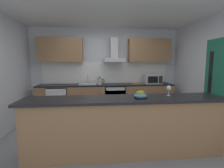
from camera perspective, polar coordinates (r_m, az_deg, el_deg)
The scene contains 18 objects.
ground at distance 3.75m, azimuth -0.04°, elevation -17.04°, with size 5.56×4.71×0.02m, color gray.
ceiling at distance 3.59m, azimuth -0.04°, elevation 24.72°, with size 5.56×4.71×0.02m, color white.
wall_back at distance 5.34m, azimuth -2.21°, elevation 4.71°, with size 5.56×0.12×2.60m, color silver.
wall_right at distance 4.35m, azimuth 32.34°, elevation 3.05°, with size 0.12×4.71×2.60m, color silver.
backsplash_tile at distance 5.27m, azimuth -2.16°, elevation 3.92°, with size 3.87×0.02×0.66m, color white.
counter_back at distance 5.07m, azimuth -1.87°, elevation -5.12°, with size 4.01×0.60×0.90m.
counter_island at distance 2.86m, azimuth 4.57°, elevation -14.14°, with size 3.31×0.64×0.97m.
upper_cabinets at distance 5.12m, azimuth -2.07°, elevation 11.45°, with size 3.96×0.32×0.70m.
side_door at distance 4.20m, azimuth 32.59°, elevation -0.81°, with size 0.08×0.85×2.05m.
oven at distance 5.06m, azimuth 0.86°, elevation -5.01°, with size 0.60×0.62×0.80m.
refrigerator at distance 5.14m, azimuth -17.84°, elevation -5.57°, with size 0.58×0.60×0.85m.
microwave at distance 5.22m, azimuth 13.74°, elevation 1.70°, with size 0.50×0.38×0.30m.
sink at distance 4.96m, azimuth -8.30°, elevation 0.15°, with size 0.50×0.40×0.26m.
kettle at distance 4.91m, azimuth -4.24°, elevation 1.04°, with size 0.29×0.15×0.24m.
range_hood at distance 5.08m, azimuth 0.70°, elevation 10.09°, with size 0.62×0.45×0.72m.
wine_glass at distance 3.05m, azimuth 18.92°, elevation -1.49°, with size 0.08×0.08×0.18m.
fruit_bowl at distance 2.74m, azimuth 9.73°, elevation -3.82°, with size 0.22×0.22×0.13m.
chopping_board at distance 5.10m, azimuth 8.79°, elevation 0.13°, with size 0.34×0.22×0.02m, color #9E7247.
Camera 1 is at (-0.36, -3.40, 1.53)m, focal length 26.69 mm.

